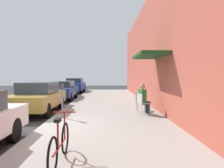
{
  "coord_description": "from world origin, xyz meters",
  "views": [
    {
      "loc": [
        2.19,
        -7.05,
        1.78
      ],
      "look_at": [
        2.53,
        8.4,
        1.15
      ],
      "focal_mm": 35.06,
      "sensor_mm": 36.0,
      "label": 1
    }
  ],
  "objects": [
    {
      "name": "seated_patron_0",
      "position": [
        3.74,
        2.18,
        0.82
      ],
      "size": [
        0.51,
        0.46,
        1.29
      ],
      "color": "#232838",
      "rests_on": "sidewalk_slab"
    },
    {
      "name": "building_facade",
      "position": [
        4.65,
        2.0,
        3.12
      ],
      "size": [
        1.4,
        32.0,
        6.25
      ],
      "color": "#BC5442",
      "rests_on": "ground_plane"
    },
    {
      "name": "sidewalk_slab",
      "position": [
        2.25,
        2.0,
        0.06
      ],
      "size": [
        4.5,
        32.0,
        0.12
      ],
      "primitive_type": "cube",
      "color": "#9E9B93",
      "rests_on": "ground_plane"
    },
    {
      "name": "ground_plane",
      "position": [
        0.0,
        0.0,
        0.0
      ],
      "size": [
        60.0,
        60.0,
        0.0
      ],
      "primitive_type": "plane",
      "color": "#2D2D30"
    },
    {
      "name": "bicycle_0",
      "position": [
        1.3,
        -2.99,
        0.48
      ],
      "size": [
        0.46,
        1.71,
        0.9
      ],
      "color": "black",
      "rests_on": "sidewalk_slab"
    },
    {
      "name": "parking_meter",
      "position": [
        0.45,
        1.43,
        0.89
      ],
      "size": [
        0.12,
        0.1,
        1.32
      ],
      "color": "slate",
      "rests_on": "sidewalk_slab"
    },
    {
      "name": "cafe_chair_1",
      "position": [
        3.68,
        3.14,
        0.62
      ],
      "size": [
        0.52,
        0.52,
        0.87
      ],
      "color": "silver",
      "rests_on": "sidewalk_slab"
    },
    {
      "name": "cafe_chair_0",
      "position": [
        3.68,
        2.16,
        0.62
      ],
      "size": [
        0.55,
        0.55,
        0.87
      ],
      "color": "silver",
      "rests_on": "sidewalk_slab"
    },
    {
      "name": "parked_car_3",
      "position": [
        -1.1,
        15.29,
        0.76
      ],
      "size": [
        1.8,
        4.4,
        1.47
      ],
      "color": "navy",
      "rests_on": "ground_plane"
    },
    {
      "name": "parked_car_1",
      "position": [
        -1.1,
        3.37,
        0.74
      ],
      "size": [
        1.8,
        4.4,
        1.44
      ],
      "color": "#A58433",
      "rests_on": "ground_plane"
    },
    {
      "name": "parked_car_2",
      "position": [
        -1.1,
        8.9,
        0.71
      ],
      "size": [
        1.8,
        4.4,
        1.34
      ],
      "color": "navy",
      "rests_on": "ground_plane"
    }
  ]
}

